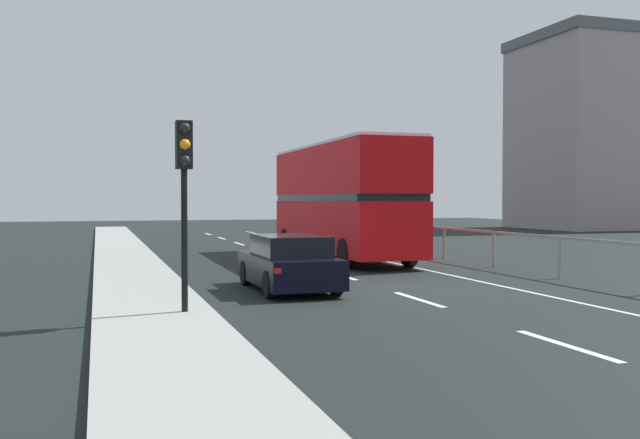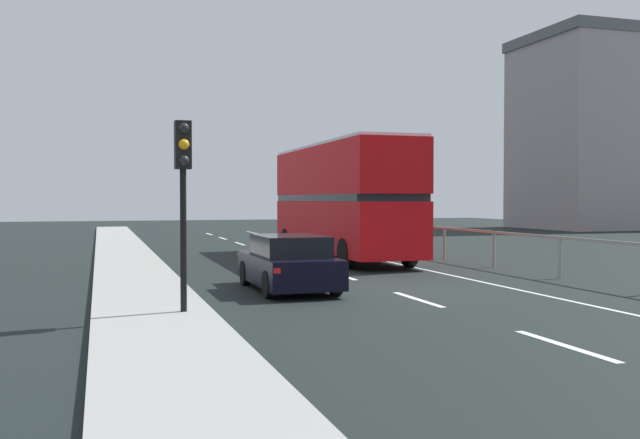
{
  "view_description": "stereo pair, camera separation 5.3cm",
  "coord_description": "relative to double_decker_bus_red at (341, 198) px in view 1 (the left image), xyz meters",
  "views": [
    {
      "loc": [
        -6.89,
        -16.66,
        2.26
      ],
      "look_at": [
        -0.33,
        3.95,
        1.63
      ],
      "focal_mm": 39.44,
      "sensor_mm": 36.0,
      "label": 1
    },
    {
      "loc": [
        -6.84,
        -16.68,
        2.26
      ],
      "look_at": [
        -0.33,
        3.95,
        1.63
      ],
      "focal_mm": 39.44,
      "sensor_mm": 36.0,
      "label": 2
    }
  ],
  "objects": [
    {
      "name": "bridge_side_railing",
      "position": [
        3.7,
        0.47,
        -1.34
      ],
      "size": [
        0.1,
        42.0,
        1.2
      ],
      "color": "gray",
      "rests_on": "ground"
    },
    {
      "name": "hatchback_car_near",
      "position": [
        -4.33,
        -8.44,
        -1.65
      ],
      "size": [
        1.8,
        4.04,
        1.37
      ],
      "rotation": [
        0.0,
        0.0,
        0.0
      ],
      "color": "black",
      "rests_on": "ground"
    },
    {
      "name": "distant_building_block",
      "position": [
        31.55,
        20.47,
        5.18
      ],
      "size": [
        17.69,
        9.58,
        14.94
      ],
      "color": "gray",
      "rests_on": "ground"
    },
    {
      "name": "lane_paint_markings",
      "position": [
        -0.07,
        0.11,
        -2.31
      ],
      "size": [
        3.26,
        46.0,
        0.01
      ],
      "color": "silver",
      "rests_on": "ground"
    },
    {
      "name": "ground_plane",
      "position": [
        -1.96,
        -8.53,
        -2.36
      ],
      "size": [
        73.64,
        120.0,
        0.1
      ],
      "primitive_type": "cube",
      "color": "black"
    },
    {
      "name": "traffic_signal_pole",
      "position": [
        -7.29,
        -11.89,
        0.52
      ],
      "size": [
        0.3,
        0.42,
        3.58
      ],
      "color": "black",
      "rests_on": "near_sidewalk_kerb"
    },
    {
      "name": "near_sidewalk_kerb",
      "position": [
        -7.84,
        -8.53,
        -2.24
      ],
      "size": [
        2.24,
        80.0,
        0.14
      ],
      "primitive_type": "cube",
      "color": "gray",
      "rests_on": "ground"
    },
    {
      "name": "double_decker_bus_red",
      "position": [
        0.0,
        0.0,
        0.0
      ],
      "size": [
        2.62,
        10.77,
        4.31
      ],
      "rotation": [
        0.0,
        0.0,
        -0.01
      ],
      "color": "red",
      "rests_on": "ground"
    }
  ]
}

